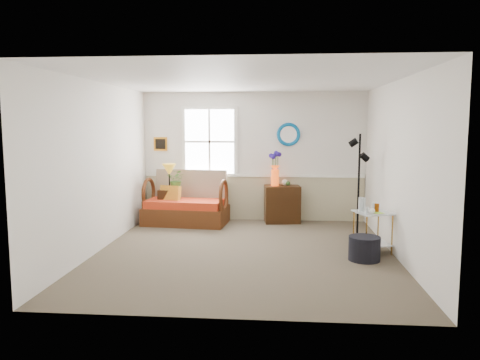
# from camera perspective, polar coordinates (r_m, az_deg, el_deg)

# --- Properties ---
(floor) EXTENTS (4.50, 5.00, 0.01)m
(floor) POSITION_cam_1_polar(r_m,az_deg,el_deg) (7.27, 0.55, -8.76)
(floor) COLOR brown
(floor) RESTS_ON ground
(ceiling) EXTENTS (4.50, 5.00, 0.01)m
(ceiling) POSITION_cam_1_polar(r_m,az_deg,el_deg) (7.03, 0.58, 12.10)
(ceiling) COLOR white
(ceiling) RESTS_ON walls
(walls) EXTENTS (4.51, 5.01, 2.60)m
(walls) POSITION_cam_1_polar(r_m,az_deg,el_deg) (7.03, 0.56, 1.49)
(walls) COLOR white
(walls) RESTS_ON floor
(wainscot) EXTENTS (4.46, 0.02, 0.90)m
(wainscot) POSITION_cam_1_polar(r_m,az_deg,el_deg) (9.60, 1.65, -2.20)
(wainscot) COLOR tan
(wainscot) RESTS_ON walls
(chair_rail) EXTENTS (4.46, 0.04, 0.06)m
(chair_rail) POSITION_cam_1_polar(r_m,az_deg,el_deg) (9.52, 1.66, 0.58)
(chair_rail) COLOR white
(chair_rail) RESTS_ON walls
(window) EXTENTS (1.14, 0.06, 1.44)m
(window) POSITION_cam_1_polar(r_m,az_deg,el_deg) (9.57, -3.74, 4.68)
(window) COLOR white
(window) RESTS_ON walls
(picture) EXTENTS (0.28, 0.03, 0.28)m
(picture) POSITION_cam_1_polar(r_m,az_deg,el_deg) (9.78, -9.66, 4.35)
(picture) COLOR #B57018
(picture) RESTS_ON walls
(mirror) EXTENTS (0.47, 0.07, 0.47)m
(mirror) POSITION_cam_1_polar(r_m,az_deg,el_deg) (9.47, 5.93, 5.55)
(mirror) COLOR #0475CB
(mirror) RESTS_ON walls
(loveseat) EXTENTS (1.67, 1.05, 1.04)m
(loveseat) POSITION_cam_1_polar(r_m,az_deg,el_deg) (9.25, -6.61, -2.15)
(loveseat) COLOR #572813
(loveseat) RESTS_ON floor
(throw_pillow) EXTENTS (0.43, 0.24, 0.42)m
(throw_pillow) POSITION_cam_1_polar(r_m,az_deg,el_deg) (9.24, -8.52, -1.99)
(throw_pillow) COLOR #BA5009
(throw_pillow) RESTS_ON loveseat
(lamp_stand) EXTENTS (0.39, 0.39, 0.67)m
(lamp_stand) POSITION_cam_1_polar(r_m,az_deg,el_deg) (9.45, -8.59, -3.13)
(lamp_stand) COLOR black
(lamp_stand) RESTS_ON floor
(table_lamp) EXTENTS (0.30, 0.30, 0.50)m
(table_lamp) POSITION_cam_1_polar(r_m,az_deg,el_deg) (9.38, -8.62, 0.42)
(table_lamp) COLOR gold
(table_lamp) RESTS_ON lamp_stand
(potted_plant) EXTENTS (0.42, 0.45, 0.30)m
(potted_plant) POSITION_cam_1_polar(r_m,az_deg,el_deg) (9.34, -7.74, -0.21)
(potted_plant) COLOR #396429
(potted_plant) RESTS_ON lamp_stand
(cabinet) EXTENTS (0.74, 0.53, 0.74)m
(cabinet) POSITION_cam_1_polar(r_m,az_deg,el_deg) (9.38, 5.16, -2.94)
(cabinet) COLOR black
(cabinet) RESTS_ON floor
(flower_vase) EXTENTS (0.23, 0.23, 0.67)m
(flower_vase) POSITION_cam_1_polar(r_m,az_deg,el_deg) (9.28, 4.29, 1.35)
(flower_vase) COLOR #E6470E
(flower_vase) RESTS_ON cabinet
(side_table) EXTENTS (0.62, 0.62, 0.63)m
(side_table) POSITION_cam_1_polar(r_m,az_deg,el_deg) (7.46, 15.84, -6.13)
(side_table) COLOR #AE7A2D
(side_table) RESTS_ON floor
(tabletop_items) EXTENTS (0.49, 0.49, 0.22)m
(tabletop_items) POSITION_cam_1_polar(r_m,az_deg,el_deg) (7.37, 15.57, -2.92)
(tabletop_items) COLOR silver
(tabletop_items) RESTS_ON side_table
(floor_lamp) EXTENTS (0.32, 0.32, 1.79)m
(floor_lamp) POSITION_cam_1_polar(r_m,az_deg,el_deg) (8.25, 14.26, -0.75)
(floor_lamp) COLOR black
(floor_lamp) RESTS_ON floor
(ottoman) EXTENTS (0.59, 0.59, 0.35)m
(ottoman) POSITION_cam_1_polar(r_m,az_deg,el_deg) (7.03, 14.92, -8.06)
(ottoman) COLOR black
(ottoman) RESTS_ON floor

